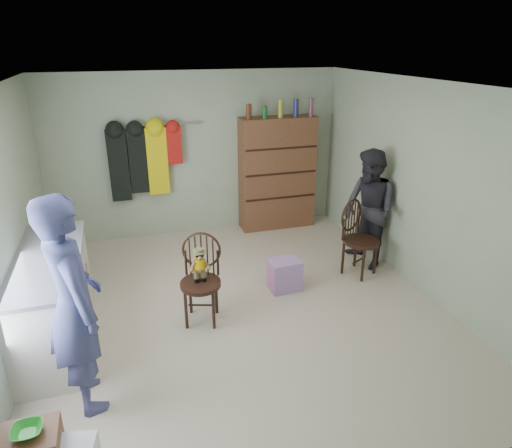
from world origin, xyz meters
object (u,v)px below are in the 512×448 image
object	(u,v)px
counter	(54,299)
chair_far	(357,235)
chair_front	(201,273)
dresser	(277,173)

from	to	relation	value
counter	chair_far	distance (m)	3.67
chair_front	dresser	size ratio (longest dim) A/B	0.48
counter	chair_front	size ratio (longest dim) A/B	1.87
dresser	counter	bearing A→B (deg)	-144.31
counter	chair_far	world-z (taller)	chair_far
counter	dresser	size ratio (longest dim) A/B	0.89
chair_front	counter	bearing A→B (deg)	-164.54
chair_far	counter	bearing A→B (deg)	158.17
chair_far	dresser	size ratio (longest dim) A/B	0.48
counter	chair_far	xyz separation A→B (m)	(3.65, 0.41, 0.07)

